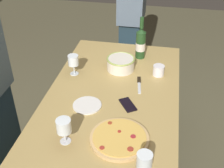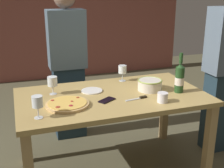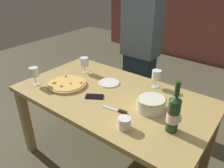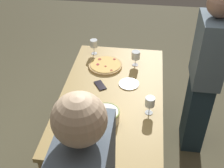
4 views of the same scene
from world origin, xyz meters
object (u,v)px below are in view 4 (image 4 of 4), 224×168
object	(u,v)px
dining_table	(112,101)
wine_glass_near_pizza	(94,44)
wine_bottle	(84,127)
pizza_knife	(90,104)
pizza	(105,65)
side_plate	(129,84)
wine_glass_far_left	(150,103)
serving_bowl	(106,115)
wine_glass_by_bottle	(136,56)
cell_phone	(100,85)
cup_amber	(71,111)
person_guest_left	(204,77)

from	to	relation	value
dining_table	wine_glass_near_pizza	distance (m)	0.73
wine_bottle	pizza_knife	size ratio (longest dim) A/B	1.76
wine_glass_near_pizza	pizza	bearing A→B (deg)	34.00
wine_bottle	side_plate	distance (m)	0.77
wine_bottle	wine_glass_far_left	bearing A→B (deg)	127.56
serving_bowl	side_plate	world-z (taller)	serving_bowl
serving_bowl	wine_bottle	xyz separation A→B (m)	(0.22, -0.13, 0.08)
pizza	wine_bottle	size ratio (longest dim) A/B	0.96
pizza_knife	dining_table	bearing A→B (deg)	137.52
dining_table	wine_glass_far_left	distance (m)	0.45
wine_glass_by_bottle	cell_phone	distance (m)	0.50
wine_glass_near_pizza	wine_glass_by_bottle	distance (m)	0.48
dining_table	wine_glass_by_bottle	distance (m)	0.55
side_plate	wine_bottle	bearing A→B (deg)	-20.20
side_plate	cup_amber	bearing A→B (deg)	-42.66
side_plate	pizza_knife	world-z (taller)	pizza_knife
serving_bowl	wine_glass_by_bottle	bearing A→B (deg)	168.12
serving_bowl	wine_glass_by_bottle	size ratio (longest dim) A/B	1.39
dining_table	wine_glass_near_pizza	world-z (taller)	wine_glass_near_pizza
pizza	pizza_knife	bearing A→B (deg)	-4.24
side_plate	person_guest_left	world-z (taller)	person_guest_left
person_guest_left	wine_glass_by_bottle	bearing A→B (deg)	-36.97
dining_table	person_guest_left	world-z (taller)	person_guest_left
person_guest_left	pizza_knife	bearing A→B (deg)	7.01
wine_glass_far_left	wine_glass_near_pizza	bearing A→B (deg)	-144.59
pizza	side_plate	world-z (taller)	pizza
pizza_knife	pizza	bearing A→B (deg)	175.76
wine_bottle	wine_glass_by_bottle	size ratio (longest dim) A/B	2.23
wine_glass_near_pizza	wine_glass_far_left	distance (m)	1.06
wine_glass_by_bottle	serving_bowl	bearing A→B (deg)	-11.88
pizza_knife	cell_phone	bearing A→B (deg)	170.67
cup_amber	side_plate	distance (m)	0.64
pizza	cell_phone	size ratio (longest dim) A/B	2.34
wine_bottle	wine_glass_far_left	xyz separation A→B (m)	(-0.35, 0.46, -0.02)
wine_glass_near_pizza	cell_phone	xyz separation A→B (m)	(0.56, 0.16, -0.11)
dining_table	wine_glass_by_bottle	size ratio (longest dim) A/B	10.21
wine_glass_by_bottle	pizza_knife	world-z (taller)	wine_glass_by_bottle
pizza	wine_glass_far_left	xyz separation A→B (m)	(0.63, 0.46, 0.10)
pizza	pizza_knife	distance (m)	0.59
cell_phone	serving_bowl	bearing A→B (deg)	72.53
person_guest_left	cell_phone	bearing A→B (deg)	-7.01
dining_table	wine_glass_by_bottle	bearing A→B (deg)	159.88
pizza	wine_glass_by_bottle	world-z (taller)	wine_glass_by_bottle
pizza	cell_phone	bearing A→B (deg)	0.02
wine_glass_near_pizza	person_guest_left	distance (m)	1.17
wine_bottle	wine_glass_by_bottle	xyz separation A→B (m)	(-1.05, 0.30, -0.02)
wine_glass_by_bottle	wine_glass_far_left	size ratio (longest dim) A/B	1.00
wine_glass_far_left	cell_phone	xyz separation A→B (m)	(-0.31, -0.46, -0.10)
serving_bowl	pizza_knife	world-z (taller)	serving_bowl
wine_glass_far_left	wine_glass_by_bottle	bearing A→B (deg)	-167.05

